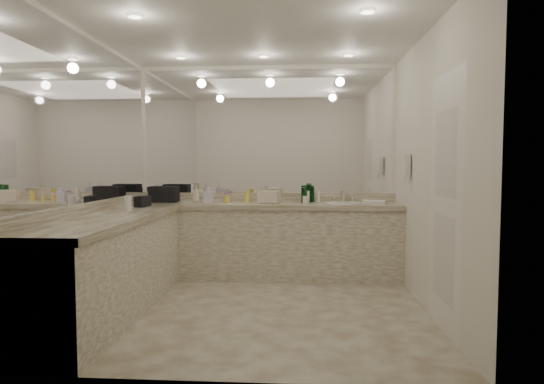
# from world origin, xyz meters

# --- Properties ---
(floor) EXTENTS (3.20, 3.20, 0.00)m
(floor) POSITION_xyz_m (0.00, 0.00, 0.00)
(floor) COLOR #BDB6A0
(floor) RESTS_ON ground
(ceiling) EXTENTS (3.20, 3.20, 0.00)m
(ceiling) POSITION_xyz_m (0.00, 0.00, 2.60)
(ceiling) COLOR white
(ceiling) RESTS_ON floor
(wall_back) EXTENTS (3.20, 0.02, 2.60)m
(wall_back) POSITION_xyz_m (0.00, 1.50, 1.30)
(wall_back) COLOR silver
(wall_back) RESTS_ON floor
(wall_left) EXTENTS (0.02, 3.00, 2.60)m
(wall_left) POSITION_xyz_m (-1.60, 0.00, 1.30)
(wall_left) COLOR silver
(wall_left) RESTS_ON floor
(wall_right) EXTENTS (0.02, 3.00, 2.60)m
(wall_right) POSITION_xyz_m (1.60, 0.00, 1.30)
(wall_right) COLOR silver
(wall_right) RESTS_ON floor
(vanity_back_base) EXTENTS (3.20, 0.60, 0.84)m
(vanity_back_base) POSITION_xyz_m (0.00, 1.20, 0.42)
(vanity_back_base) COLOR silver
(vanity_back_base) RESTS_ON floor
(vanity_back_top) EXTENTS (3.20, 0.64, 0.06)m
(vanity_back_top) POSITION_xyz_m (0.00, 1.19, 0.87)
(vanity_back_top) COLOR beige
(vanity_back_top) RESTS_ON vanity_back_base
(vanity_left_base) EXTENTS (0.60, 2.40, 0.84)m
(vanity_left_base) POSITION_xyz_m (-1.30, -0.30, 0.42)
(vanity_left_base) COLOR silver
(vanity_left_base) RESTS_ON floor
(vanity_left_top) EXTENTS (0.64, 2.42, 0.06)m
(vanity_left_top) POSITION_xyz_m (-1.29, -0.30, 0.87)
(vanity_left_top) COLOR beige
(vanity_left_top) RESTS_ON vanity_left_base
(backsplash_back) EXTENTS (3.20, 0.04, 0.10)m
(backsplash_back) POSITION_xyz_m (0.00, 1.48, 0.95)
(backsplash_back) COLOR beige
(backsplash_back) RESTS_ON vanity_back_top
(backsplash_left) EXTENTS (0.04, 3.00, 0.10)m
(backsplash_left) POSITION_xyz_m (-1.58, 0.00, 0.95)
(backsplash_left) COLOR beige
(backsplash_left) RESTS_ON vanity_left_top
(mirror_back) EXTENTS (3.12, 0.01, 1.55)m
(mirror_back) POSITION_xyz_m (0.00, 1.49, 1.77)
(mirror_back) COLOR white
(mirror_back) RESTS_ON wall_back
(mirror_left) EXTENTS (0.01, 2.92, 1.55)m
(mirror_left) POSITION_xyz_m (-1.59, 0.00, 1.77)
(mirror_left) COLOR white
(mirror_left) RESTS_ON wall_left
(sink) EXTENTS (0.44, 0.44, 0.03)m
(sink) POSITION_xyz_m (0.95, 1.20, 0.90)
(sink) COLOR white
(sink) RESTS_ON vanity_back_top
(faucet) EXTENTS (0.24, 0.16, 0.14)m
(faucet) POSITION_xyz_m (0.95, 1.41, 0.97)
(faucet) COLOR silver
(faucet) RESTS_ON vanity_back_top
(wall_phone) EXTENTS (0.06, 0.10, 0.24)m
(wall_phone) POSITION_xyz_m (1.56, 0.70, 1.35)
(wall_phone) COLOR white
(wall_phone) RESTS_ON wall_right
(door) EXTENTS (0.02, 0.82, 2.10)m
(door) POSITION_xyz_m (1.59, -0.50, 1.05)
(door) COLOR white
(door) RESTS_ON wall_right
(black_toiletry_bag) EXTENTS (0.34, 0.21, 0.19)m
(black_toiletry_bag) POSITION_xyz_m (-1.25, 1.20, 1.00)
(black_toiletry_bag) COLOR black
(black_toiletry_bag) RESTS_ON vanity_back_top
(black_bag_spill) EXTENTS (0.13, 0.23, 0.12)m
(black_bag_spill) POSITION_xyz_m (-1.30, 0.59, 0.96)
(black_bag_spill) COLOR black
(black_bag_spill) RESTS_ON vanity_left_top
(cream_cosmetic_case) EXTENTS (0.28, 0.22, 0.14)m
(cream_cosmetic_case) POSITION_xyz_m (0.04, 1.17, 0.97)
(cream_cosmetic_case) COLOR beige
(cream_cosmetic_case) RESTS_ON vanity_back_top
(hand_towel) EXTENTS (0.28, 0.21, 0.04)m
(hand_towel) POSITION_xyz_m (1.28, 1.11, 0.92)
(hand_towel) COLOR white
(hand_towel) RESTS_ON vanity_back_top
(lotion_left) EXTENTS (0.07, 0.07, 0.16)m
(lotion_left) POSITION_xyz_m (-1.30, 0.17, 0.98)
(lotion_left) COLOR white
(lotion_left) RESTS_ON vanity_left_top
(soap_bottle_a) EXTENTS (0.10, 0.10, 0.21)m
(soap_bottle_a) POSITION_xyz_m (-0.85, 1.19, 1.01)
(soap_bottle_a) COLOR silver
(soap_bottle_a) RESTS_ON vanity_back_top
(soap_bottle_b) EXTENTS (0.11, 0.11, 0.21)m
(soap_bottle_b) POSITION_xyz_m (-0.68, 1.11, 1.01)
(soap_bottle_b) COLOR silver
(soap_bottle_b) RESTS_ON vanity_back_top
(soap_bottle_c) EXTENTS (0.16, 0.16, 0.18)m
(soap_bottle_c) POSITION_xyz_m (-0.03, 1.21, 0.99)
(soap_bottle_c) COLOR beige
(soap_bottle_c) RESTS_ON vanity_back_top
(green_bottle_0) EXTENTS (0.07, 0.07, 0.18)m
(green_bottle_0) POSITION_xyz_m (0.46, 1.21, 0.99)
(green_bottle_0) COLOR #10571B
(green_bottle_0) RESTS_ON vanity_back_top
(green_bottle_1) EXTENTS (0.06, 0.06, 0.19)m
(green_bottle_1) POSITION_xyz_m (0.51, 1.27, 1.00)
(green_bottle_1) COLOR #10571B
(green_bottle_1) RESTS_ON vanity_back_top
(green_bottle_2) EXTENTS (0.06, 0.06, 0.22)m
(green_bottle_2) POSITION_xyz_m (0.53, 1.33, 1.01)
(green_bottle_2) COLOR #10571B
(green_bottle_2) RESTS_ON vanity_back_top
(green_bottle_3) EXTENTS (0.07, 0.07, 0.19)m
(green_bottle_3) POSITION_xyz_m (0.56, 1.35, 1.00)
(green_bottle_3) COLOR #10571B
(green_bottle_3) RESTS_ON vanity_back_top
(amenity_bottle_0) EXTENTS (0.04, 0.04, 0.08)m
(amenity_bottle_0) POSITION_xyz_m (-0.08, 1.19, 0.94)
(amenity_bottle_0) COLOR white
(amenity_bottle_0) RESTS_ON vanity_back_top
(amenity_bottle_1) EXTENTS (0.05, 0.05, 0.09)m
(amenity_bottle_1) POSITION_xyz_m (-0.49, 1.27, 0.95)
(amenity_bottle_1) COLOR #F2D84C
(amenity_bottle_1) RESTS_ON vanity_back_top
(amenity_bottle_2) EXTENTS (0.05, 0.05, 0.13)m
(amenity_bottle_2) POSITION_xyz_m (0.64, 1.34, 0.97)
(amenity_bottle_2) COLOR white
(amenity_bottle_2) RESTS_ON vanity_back_top
(amenity_bottle_3) EXTENTS (0.06, 0.06, 0.14)m
(amenity_bottle_3) POSITION_xyz_m (-0.23, 1.24, 0.97)
(amenity_bottle_3) COLOR #F2D84C
(amenity_bottle_3) RESTS_ON vanity_back_top
(amenity_bottle_4) EXTENTS (0.06, 0.06, 0.11)m
(amenity_bottle_4) POSITION_xyz_m (-0.50, 1.35, 0.96)
(amenity_bottle_4) COLOR #9966B2
(amenity_bottle_4) RESTS_ON vanity_back_top
(amenity_bottle_5) EXTENTS (0.04, 0.04, 0.09)m
(amenity_bottle_5) POSITION_xyz_m (-0.45, 1.12, 0.94)
(amenity_bottle_5) COLOR #F2D84C
(amenity_bottle_5) RESTS_ON vanity_back_top
(amenity_bottle_6) EXTENTS (0.06, 0.06, 0.09)m
(amenity_bottle_6) POSITION_xyz_m (0.48, 1.18, 0.94)
(amenity_bottle_6) COLOR white
(amenity_bottle_6) RESTS_ON vanity_back_top
(amenity_bottle_7) EXTENTS (0.05, 0.05, 0.14)m
(amenity_bottle_7) POSITION_xyz_m (0.50, 1.25, 0.97)
(amenity_bottle_7) COLOR white
(amenity_bottle_7) RESTS_ON vanity_back_top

